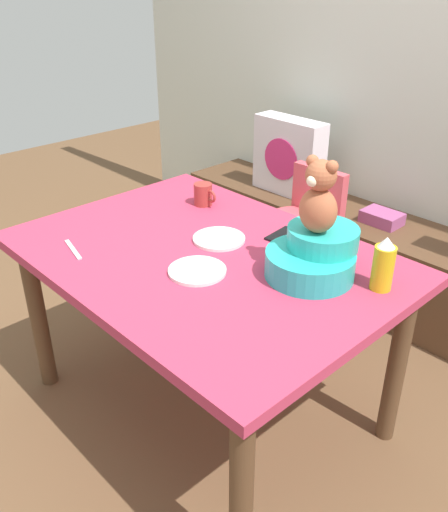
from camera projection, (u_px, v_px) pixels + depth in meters
name	position (u px, v px, depth m)	size (l,w,h in m)	color
ground_plane	(207.00, 405.00, 2.35)	(8.00, 8.00, 0.00)	brown
back_wall	(437.00, 50.00, 2.65)	(4.40, 0.10, 2.60)	silver
window_bench	(377.00, 262.00, 3.00)	(2.60, 0.44, 0.46)	brown
pillow_floral_left	(289.00, 157.00, 3.18)	(0.44, 0.15, 0.44)	silver
book_stack	(382.00, 218.00, 2.88)	(0.20, 0.14, 0.06)	#A54D85
dining_table	(205.00, 275.00, 2.04)	(1.40, 1.00, 0.74)	#B73351
highchair	(301.00, 226.00, 2.72)	(0.34, 0.45, 0.79)	#D84C59
infant_seat_teal	(314.00, 255.00, 1.83)	(0.30, 0.33, 0.16)	#26B3AB
teddy_bear	(319.00, 198.00, 1.73)	(0.13, 0.12, 0.25)	#AD5E3C
ketchup_bottle	(383.00, 265.00, 1.74)	(0.07, 0.07, 0.18)	gold
coffee_mug	(203.00, 194.00, 2.37)	(0.12, 0.08, 0.09)	#9E332D
dinner_plate_near	(219.00, 239.00, 2.08)	(0.20, 0.20, 0.01)	white
dinner_plate_far	(197.00, 271.00, 1.87)	(0.20, 0.20, 0.01)	white
cell_phone	(282.00, 235.00, 2.12)	(0.07, 0.14, 0.01)	black
table_fork	(73.00, 249.00, 2.01)	(0.02, 0.17, 0.01)	silver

